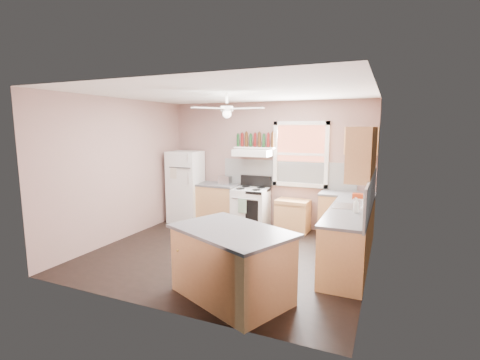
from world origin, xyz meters
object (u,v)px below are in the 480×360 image
at_px(toaster, 225,180).
at_px(cart, 293,215).
at_px(refrigerator, 186,186).
at_px(island, 232,265).
at_px(stove, 251,208).

bearing_deg(toaster, cart, 5.27).
distance_m(refrigerator, island, 3.91).
height_order(stove, island, same).
xyz_separation_m(refrigerator, cart, (2.49, 0.16, -0.47)).
height_order(toaster, cart, toaster).
xyz_separation_m(refrigerator, stove, (1.60, 0.05, -0.38)).
xyz_separation_m(toaster, island, (1.59, -3.08, -0.56)).
xyz_separation_m(stove, island, (0.94, -3.00, 0.00)).
bearing_deg(island, stove, 131.29).
bearing_deg(island, cart, 114.71).
bearing_deg(cart, toaster, -176.38).
bearing_deg(refrigerator, island, -54.66).
height_order(cart, island, island).
height_order(refrigerator, stove, refrigerator).
relative_size(toaster, stove, 0.33).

